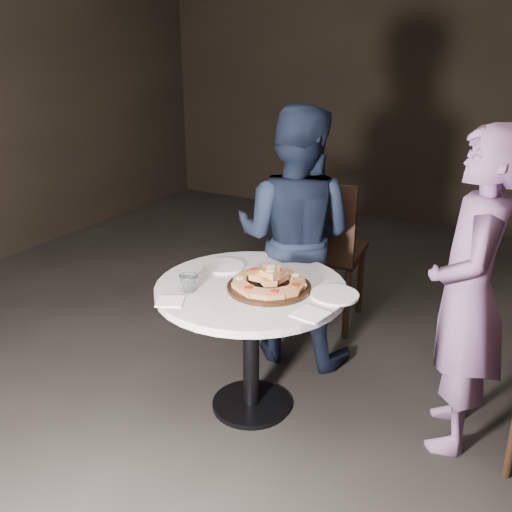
{
  "coord_description": "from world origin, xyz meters",
  "views": [
    {
      "loc": [
        1.08,
        -2.11,
        1.77
      ],
      "look_at": [
        -0.12,
        0.07,
        0.81
      ],
      "focal_mm": 40.0,
      "sensor_mm": 36.0,
      "label": 1
    }
  ],
  "objects_px": {
    "table": "(251,309)",
    "focaccia_pile": "(269,280)",
    "diner_navy": "(294,237)",
    "water_glass": "(189,283)",
    "diner_teal": "(468,295)",
    "chair_far": "(322,244)",
    "serving_board": "(269,287)"
  },
  "relations": [
    {
      "from": "table",
      "to": "focaccia_pile",
      "type": "bearing_deg",
      "value": 3.61
    },
    {
      "from": "diner_navy",
      "to": "water_glass",
      "type": "bearing_deg",
      "value": 72.14
    },
    {
      "from": "focaccia_pile",
      "to": "diner_teal",
      "type": "height_order",
      "value": "diner_teal"
    },
    {
      "from": "table",
      "to": "focaccia_pile",
      "type": "height_order",
      "value": "focaccia_pile"
    },
    {
      "from": "focaccia_pile",
      "to": "water_glass",
      "type": "bearing_deg",
      "value": -146.67
    },
    {
      "from": "chair_far",
      "to": "diner_navy",
      "type": "relative_size",
      "value": 0.67
    },
    {
      "from": "table",
      "to": "focaccia_pile",
      "type": "xyz_separation_m",
      "value": [
        0.09,
        0.01,
        0.17
      ]
    },
    {
      "from": "chair_far",
      "to": "diner_teal",
      "type": "distance_m",
      "value": 1.22
    },
    {
      "from": "focaccia_pile",
      "to": "water_glass",
      "type": "xyz_separation_m",
      "value": [
        -0.31,
        -0.2,
        -0.0
      ]
    },
    {
      "from": "water_glass",
      "to": "diner_navy",
      "type": "bearing_deg",
      "value": 78.57
    },
    {
      "from": "serving_board",
      "to": "diner_navy",
      "type": "bearing_deg",
      "value": 104.29
    },
    {
      "from": "serving_board",
      "to": "water_glass",
      "type": "xyz_separation_m",
      "value": [
        -0.31,
        -0.2,
        0.03
      ]
    },
    {
      "from": "focaccia_pile",
      "to": "diner_navy",
      "type": "bearing_deg",
      "value": 104.39
    },
    {
      "from": "table",
      "to": "diner_navy",
      "type": "distance_m",
      "value": 0.62
    },
    {
      "from": "water_glass",
      "to": "diner_navy",
      "type": "xyz_separation_m",
      "value": [
        0.16,
        0.79,
        0.01
      ]
    },
    {
      "from": "diner_navy",
      "to": "chair_far",
      "type": "bearing_deg",
      "value": -98.29
    },
    {
      "from": "chair_far",
      "to": "table",
      "type": "bearing_deg",
      "value": 85.52
    },
    {
      "from": "diner_teal",
      "to": "table",
      "type": "bearing_deg",
      "value": -85.55
    },
    {
      "from": "diner_navy",
      "to": "diner_teal",
      "type": "bearing_deg",
      "value": 154.98
    },
    {
      "from": "diner_navy",
      "to": "diner_teal",
      "type": "xyz_separation_m",
      "value": [
        0.98,
        -0.33,
        0.0
      ]
    },
    {
      "from": "chair_far",
      "to": "serving_board",
      "type": "bearing_deg",
      "value": 91.01
    },
    {
      "from": "chair_far",
      "to": "diner_navy",
      "type": "xyz_separation_m",
      "value": [
        -0.01,
        -0.38,
        0.16
      ]
    },
    {
      "from": "serving_board",
      "to": "focaccia_pile",
      "type": "relative_size",
      "value": 1.11
    },
    {
      "from": "table",
      "to": "diner_navy",
      "type": "relative_size",
      "value": 0.62
    },
    {
      "from": "chair_far",
      "to": "diner_teal",
      "type": "height_order",
      "value": "diner_teal"
    },
    {
      "from": "water_glass",
      "to": "diner_teal",
      "type": "xyz_separation_m",
      "value": [
        1.14,
        0.46,
        0.01
      ]
    },
    {
      "from": "table",
      "to": "diner_navy",
      "type": "height_order",
      "value": "diner_navy"
    },
    {
      "from": "serving_board",
      "to": "water_glass",
      "type": "height_order",
      "value": "water_glass"
    },
    {
      "from": "table",
      "to": "water_glass",
      "type": "bearing_deg",
      "value": -137.43
    },
    {
      "from": "serving_board",
      "to": "water_glass",
      "type": "bearing_deg",
      "value": -146.56
    },
    {
      "from": "table",
      "to": "water_glass",
      "type": "xyz_separation_m",
      "value": [
        -0.21,
        -0.2,
        0.17
      ]
    },
    {
      "from": "water_glass",
      "to": "chair_far",
      "type": "relative_size",
      "value": 0.09
    }
  ]
}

